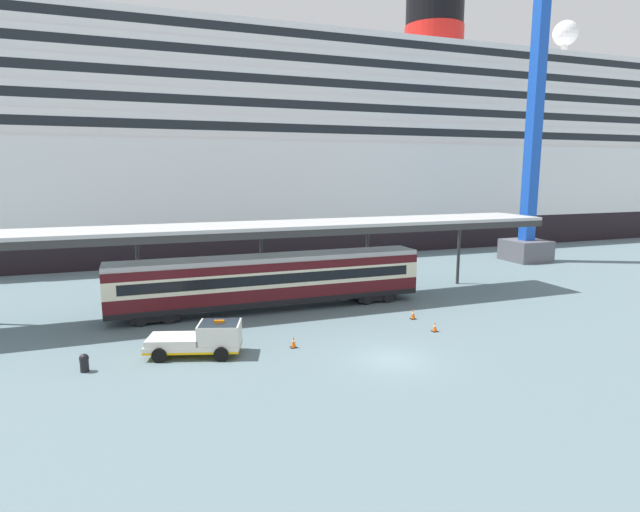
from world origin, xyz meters
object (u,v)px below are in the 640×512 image
at_px(cruise_ship, 353,155).
at_px(train_carriage, 271,279).
at_px(service_truck, 203,338).
at_px(traffic_cone_near, 413,314).
at_px(dockside_crane, 539,91).
at_px(traffic_cone_far, 293,342).
at_px(quay_bollard, 84,362).
at_px(traffic_cone_mid, 435,327).

bearing_deg(cruise_ship, train_carriage, -122.57).
bearing_deg(service_truck, traffic_cone_near, 8.31).
bearing_deg(dockside_crane, service_truck, -154.95).
xyz_separation_m(service_truck, traffic_cone_near, (14.70, 2.15, -0.61)).
height_order(traffic_cone_far, quay_bollard, quay_bollard).
bearing_deg(traffic_cone_mid, service_truck, 176.88).
bearing_deg(dockside_crane, traffic_cone_mid, -142.27).
relative_size(train_carriage, quay_bollard, 24.00).
distance_m(traffic_cone_near, dockside_crane, 34.99).
bearing_deg(traffic_cone_far, cruise_ship, 62.21).
distance_m(train_carriage, traffic_cone_mid, 12.41).
relative_size(traffic_cone_far, dockside_crane, 0.01).
bearing_deg(train_carriage, service_truck, -127.06).
distance_m(train_carriage, traffic_cone_far, 8.76).
xyz_separation_m(traffic_cone_mid, quay_bollard, (-20.66, 0.46, 0.20)).
relative_size(traffic_cone_near, dockside_crane, 0.01).
xyz_separation_m(train_carriage, traffic_cone_mid, (8.60, -8.71, -1.99)).
distance_m(service_truck, traffic_cone_near, 14.87).
xyz_separation_m(dockside_crane, quay_bollard, (-45.52, -18.78, -18.49)).
height_order(cruise_ship, train_carriage, cruise_ship).
distance_m(cruise_ship, dockside_crane, 26.10).
bearing_deg(train_carriage, traffic_cone_near, -33.51).
height_order(service_truck, dockside_crane, dockside_crane).
height_order(train_carriage, quay_bollard, train_carriage).
bearing_deg(traffic_cone_mid, cruise_ship, 73.64).
xyz_separation_m(cruise_ship, quay_bollard, (-32.71, -40.59, -12.07)).
bearing_deg(traffic_cone_near, traffic_cone_mid, -92.32).
bearing_deg(traffic_cone_far, train_carriage, 84.19).
xyz_separation_m(traffic_cone_mid, dockside_crane, (24.86, 19.23, 18.69)).
height_order(traffic_cone_mid, quay_bollard, quay_bollard).
relative_size(traffic_cone_mid, traffic_cone_far, 0.92).
relative_size(train_carriage, traffic_cone_far, 32.33).
bearing_deg(traffic_cone_far, dockside_crane, 28.98).
bearing_deg(cruise_ship, dockside_crane, -59.60).
bearing_deg(dockside_crane, traffic_cone_near, -146.63).
distance_m(cruise_ship, traffic_cone_far, 47.75).
relative_size(cruise_ship, train_carriage, 5.82).
distance_m(traffic_cone_mid, dockside_crane, 36.56).
distance_m(cruise_ship, traffic_cone_mid, 44.51).
relative_size(service_truck, dockside_crane, 0.09).
relative_size(train_carriage, traffic_cone_mid, 35.29).
bearing_deg(quay_bollard, train_carriage, 34.41).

